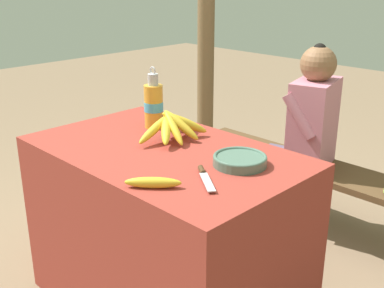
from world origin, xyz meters
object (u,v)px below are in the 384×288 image
at_px(serving_bowl, 240,160).
at_px(water_bottle, 154,105).
at_px(banana_bunch_ripe, 173,125).
at_px(knife, 204,175).
at_px(loose_banana_front, 153,183).
at_px(seated_vendor, 305,127).
at_px(wooden_bench, 316,175).

relative_size(serving_bowl, water_bottle, 0.71).
distance_m(banana_bunch_ripe, knife, 0.43).
bearing_deg(knife, water_bottle, -169.00).
height_order(water_bottle, loose_banana_front, water_bottle).
distance_m(banana_bunch_ripe, water_bottle, 0.21).
height_order(knife, seated_vendor, seated_vendor).
distance_m(water_bottle, loose_banana_front, 0.67).
height_order(serving_bowl, wooden_bench, serving_bowl).
bearing_deg(banana_bunch_ripe, wooden_bench, 81.85).
distance_m(serving_bowl, wooden_bench, 1.14).
height_order(water_bottle, knife, water_bottle).
bearing_deg(water_bottle, seated_vendor, 73.42).
bearing_deg(wooden_bench, seated_vendor, -148.83).
relative_size(loose_banana_front, knife, 0.92).
height_order(banana_bunch_ripe, loose_banana_front, banana_bunch_ripe).
bearing_deg(seated_vendor, knife, 90.46).
height_order(serving_bowl, loose_banana_front, serving_bowl).
distance_m(banana_bunch_ripe, seated_vendor, 0.98).
relative_size(banana_bunch_ripe, seated_vendor, 0.31).
relative_size(knife, seated_vendor, 0.17).
distance_m(water_bottle, wooden_bench, 1.13).
xyz_separation_m(serving_bowl, water_bottle, (-0.58, 0.08, 0.09)).
bearing_deg(wooden_bench, knife, -78.95).
height_order(loose_banana_front, seated_vendor, seated_vendor).
bearing_deg(banana_bunch_ripe, water_bottle, 163.33).
distance_m(knife, seated_vendor, 1.20).
distance_m(serving_bowl, water_bottle, 0.59).
xyz_separation_m(serving_bowl, wooden_bench, (-0.25, 1.01, -0.45)).
distance_m(banana_bunch_ripe, serving_bowl, 0.39).
bearing_deg(wooden_bench, serving_bowl, -76.30).
distance_m(loose_banana_front, seated_vendor, 1.36).
xyz_separation_m(banana_bunch_ripe, knife, (0.38, -0.20, -0.05)).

